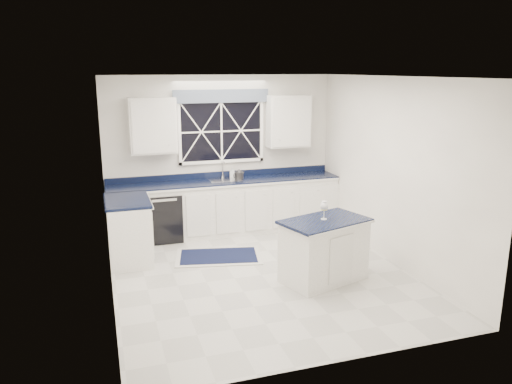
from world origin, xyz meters
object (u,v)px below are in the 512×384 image
object	(u,v)px
kettle	(239,174)
soap_bottle	(232,172)
faucet	(223,169)
dishwasher	(163,216)
wine_glass	(324,207)
island	(324,250)

from	to	relation	value
kettle	soap_bottle	bearing A→B (deg)	89.51
faucet	soap_bottle	size ratio (longest dim) A/B	1.70
dishwasher	kettle	distance (m)	1.48
dishwasher	soap_bottle	xyz separation A→B (m)	(1.27, 0.22, 0.62)
faucet	dishwasher	bearing A→B (deg)	-169.98
wine_glass	soap_bottle	size ratio (longest dim) A/B	1.40
faucet	wine_glass	size ratio (longest dim) A/B	1.21
soap_bottle	wine_glass	bearing A→B (deg)	-77.39
dishwasher	soap_bottle	size ratio (longest dim) A/B	4.61
dishwasher	island	world-z (taller)	island
soap_bottle	island	bearing A→B (deg)	-77.37
island	soap_bottle	xyz separation A→B (m)	(-0.58, 2.57, 0.60)
wine_glass	island	bearing A→B (deg)	-74.87
wine_glass	soap_bottle	distance (m)	2.61
faucet	wine_glass	world-z (taller)	faucet
faucet	soap_bottle	distance (m)	0.19
kettle	faucet	bearing A→B (deg)	125.65
soap_bottle	faucet	bearing A→B (deg)	-171.68
dishwasher	wine_glass	xyz separation A→B (m)	(1.85, -2.33, 0.62)
faucet	wine_glass	bearing A→B (deg)	-73.55
dishwasher	wine_glass	distance (m)	3.03
faucet	island	bearing A→B (deg)	-73.56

